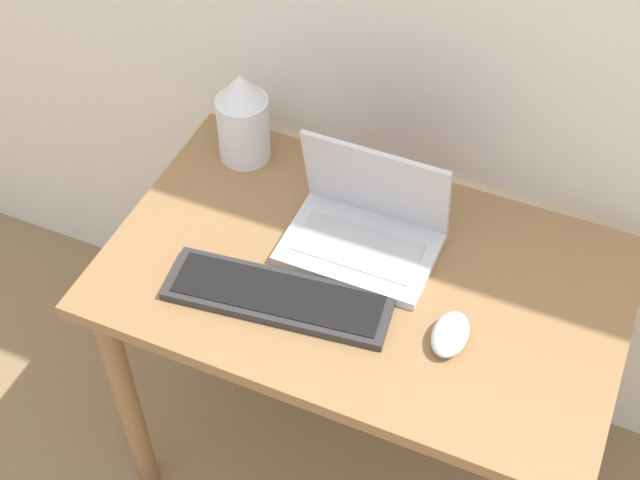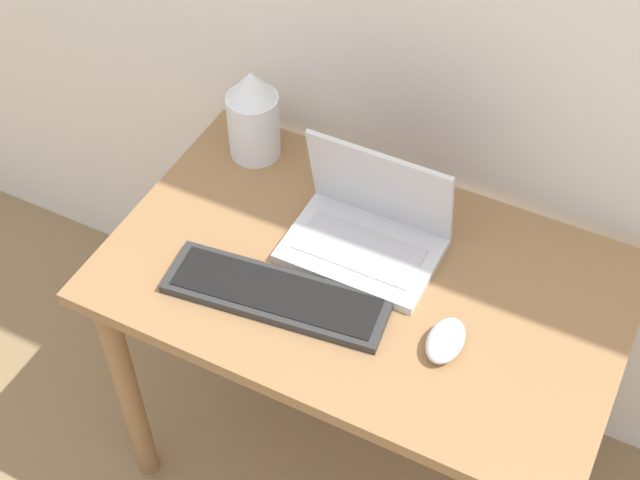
{
  "view_description": "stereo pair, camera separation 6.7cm",
  "coord_description": "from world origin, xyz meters",
  "views": [
    {
      "loc": [
        0.36,
        -0.75,
        2.02
      ],
      "look_at": [
        -0.08,
        0.27,
        0.81
      ],
      "focal_mm": 50.0,
      "sensor_mm": 36.0,
      "label": 1
    },
    {
      "loc": [
        0.42,
        -0.72,
        2.02
      ],
      "look_at": [
        -0.08,
        0.27,
        0.81
      ],
      "focal_mm": 50.0,
      "sensor_mm": 36.0,
      "label": 2
    }
  ],
  "objects": [
    {
      "name": "laptop",
      "position": [
        -0.03,
        0.38,
        0.76
      ],
      "size": [
        0.3,
        0.21,
        0.22
      ],
      "color": "silver",
      "rests_on": "desk"
    },
    {
      "name": "mouse",
      "position": [
        0.2,
        0.22,
        0.73
      ],
      "size": [
        0.07,
        0.11,
        0.04
      ],
      "color": "silver",
      "rests_on": "desk"
    },
    {
      "name": "vase",
      "position": [
        -0.36,
        0.52,
        0.82
      ],
      "size": [
        0.11,
        0.11,
        0.21
      ],
      "color": "white",
      "rests_on": "desk"
    },
    {
      "name": "desk",
      "position": [
        0.0,
        0.31,
        0.6
      ],
      "size": [
        1.0,
        0.62,
        0.71
      ],
      "color": "olive",
      "rests_on": "ground_plane"
    },
    {
      "name": "keyboard",
      "position": [
        -0.12,
        0.18,
        0.72
      ],
      "size": [
        0.44,
        0.18,
        0.02
      ],
      "color": "#2D2D2D",
      "rests_on": "desk"
    }
  ]
}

